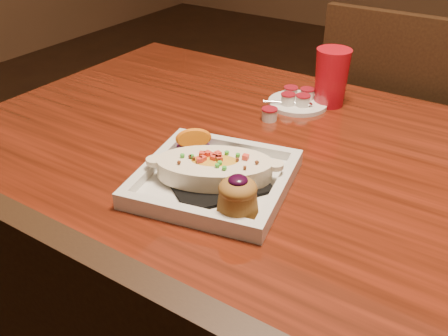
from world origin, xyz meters
The scene contains 6 objects.
table centered at (0.00, 0.00, 0.65)m, with size 1.50×0.90×0.75m.
chair_far centered at (0.00, 0.63, 0.51)m, with size 0.42×0.42×0.93m.
plate centered at (-0.12, -0.14, 0.78)m, with size 0.30×0.30×0.08m.
saucer centered at (-0.16, 0.26, 0.76)m, with size 0.14×0.14×0.09m.
creamer_loose centered at (-0.17, 0.15, 0.76)m, with size 0.04×0.04×0.03m.
red_tumbler centered at (-0.10, 0.30, 0.82)m, with size 0.08×0.08×0.13m, color red.
Camera 1 is at (0.29, -0.73, 1.23)m, focal length 40.00 mm.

